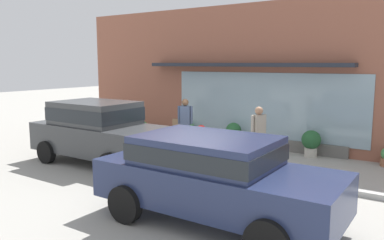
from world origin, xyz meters
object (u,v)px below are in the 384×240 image
(pedestrian_passerby, at_px, (258,131))
(potted_plant_corner_tall, at_px, (189,130))
(fire_hydrant, at_px, (201,141))
(potted_plant_window_center, at_px, (144,128))
(potted_plant_window_right, at_px, (233,134))
(pedestrian_with_handbag, at_px, (185,120))
(potted_plant_low_front, at_px, (311,142))
(parked_car_navy, at_px, (213,173))
(parked_car_dark_gray, at_px, (99,129))

(pedestrian_passerby, height_order, potted_plant_corner_tall, pedestrian_passerby)
(fire_hydrant, distance_m, pedestrian_passerby, 1.95)
(potted_plant_window_center, xyz_separation_m, potted_plant_window_right, (3.88, 0.05, 0.17))
(pedestrian_with_handbag, relative_size, potted_plant_low_front, 2.06)
(potted_plant_corner_tall, height_order, potted_plant_window_center, potted_plant_corner_tall)
(pedestrian_with_handbag, height_order, potted_plant_corner_tall, pedestrian_with_handbag)
(pedestrian_passerby, distance_m, potted_plant_corner_tall, 4.17)
(fire_hydrant, relative_size, potted_plant_window_right, 1.16)
(parked_car_navy, height_order, potted_plant_corner_tall, parked_car_navy)
(pedestrian_with_handbag, bearing_deg, potted_plant_window_center, -50.94)
(parked_car_dark_gray, bearing_deg, pedestrian_passerby, 29.67)
(potted_plant_window_right, xyz_separation_m, potted_plant_low_front, (2.59, 0.05, 0.02))
(fire_hydrant, xyz_separation_m, potted_plant_low_front, (2.76, 1.77, -0.02))
(fire_hydrant, height_order, parked_car_navy, parked_car_navy)
(potted_plant_low_front, bearing_deg, pedestrian_with_handbag, -159.69)
(potted_plant_window_right, bearing_deg, parked_car_navy, -65.20)
(fire_hydrant, relative_size, pedestrian_with_handbag, 0.57)
(parked_car_navy, bearing_deg, parked_car_dark_gray, 159.47)
(pedestrian_with_handbag, height_order, pedestrian_passerby, pedestrian_with_handbag)
(potted_plant_window_center, bearing_deg, potted_plant_corner_tall, 6.43)
(fire_hydrant, bearing_deg, potted_plant_corner_tall, 132.69)
(pedestrian_passerby, bearing_deg, potted_plant_low_front, 3.13)
(parked_car_dark_gray, bearing_deg, pedestrian_with_handbag, 68.58)
(potted_plant_window_right, bearing_deg, fire_hydrant, -95.80)
(fire_hydrant, height_order, potted_plant_corner_tall, fire_hydrant)
(pedestrian_with_handbag, distance_m, pedestrian_passerby, 2.83)
(pedestrian_passerby, xyz_separation_m, potted_plant_window_right, (-1.71, 1.80, -0.52))
(fire_hydrant, bearing_deg, parked_car_navy, -54.86)
(potted_plant_corner_tall, height_order, potted_plant_window_right, potted_plant_window_right)
(pedestrian_passerby, height_order, potted_plant_window_right, pedestrian_passerby)
(parked_car_dark_gray, height_order, potted_plant_low_front, parked_car_dark_gray)
(fire_hydrant, height_order, potted_plant_window_center, fire_hydrant)
(potted_plant_window_center, distance_m, potted_plant_window_right, 3.88)
(fire_hydrant, relative_size, pedestrian_passerby, 0.58)
(pedestrian_with_handbag, relative_size, potted_plant_window_center, 3.13)
(pedestrian_with_handbag, xyz_separation_m, potted_plant_window_center, (-2.80, 1.26, -0.70))
(parked_car_dark_gray, relative_size, potted_plant_window_center, 7.65)
(parked_car_dark_gray, relative_size, potted_plant_low_front, 5.04)
(pedestrian_passerby, bearing_deg, potted_plant_window_right, 72.13)
(parked_car_dark_gray, bearing_deg, potted_plant_window_right, 61.97)
(potted_plant_window_right, bearing_deg, potted_plant_window_center, -179.25)
(fire_hydrant, height_order, potted_plant_window_right, fire_hydrant)
(parked_car_dark_gray, xyz_separation_m, parked_car_navy, (4.77, -1.75, -0.08))
(potted_plant_window_center, height_order, potted_plant_window_right, potted_plant_window_right)
(potted_plant_corner_tall, xyz_separation_m, potted_plant_window_center, (-1.96, -0.22, -0.11))
(fire_hydrant, distance_m, parked_car_dark_gray, 3.02)
(fire_hydrant, relative_size, potted_plant_window_center, 1.80)
(parked_car_dark_gray, xyz_separation_m, potted_plant_corner_tall, (0.22, 4.14, -0.59))
(pedestrian_passerby, relative_size, potted_plant_window_center, 3.08)
(potted_plant_window_center, bearing_deg, pedestrian_with_handbag, -24.13)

